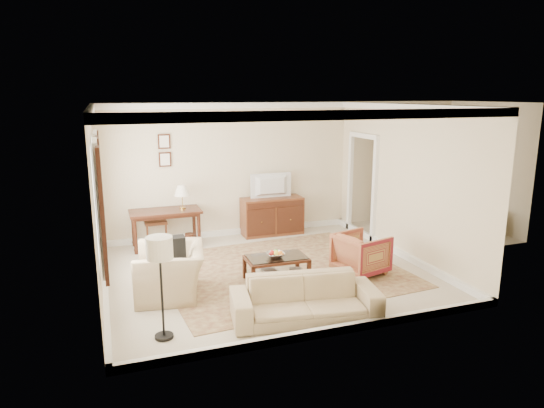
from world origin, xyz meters
TOP-DOWN VIEW (x-y plane):
  - room_shell at (0.00, 0.00)m, footprint 5.51×5.01m
  - annex_bedroom at (4.49, 1.15)m, footprint 3.00×2.70m
  - window_front at (-2.70, -0.70)m, footprint 0.12×1.56m
  - window_rear at (-2.70, 0.90)m, footprint 0.12×1.56m
  - doorway at (2.71, 1.50)m, footprint 0.10×1.12m
  - rug at (0.24, -0.03)m, footprint 4.32×3.78m
  - writing_desk at (-1.48, 2.05)m, footprint 1.41×0.71m
  - desk_chair at (-1.65, 2.40)m, footprint 0.50×0.50m
  - desk_lamp at (-1.12, 2.05)m, footprint 0.32×0.32m
  - framed_prints at (-1.38, 2.47)m, footprint 0.25×0.04m
  - sideboard at (0.88, 2.21)m, footprint 1.35×0.52m
  - tv at (0.88, 2.19)m, footprint 0.89×0.51m
  - coffee_table at (0.01, -0.46)m, footprint 1.03×0.62m
  - fruit_bowl at (-0.02, -0.48)m, footprint 0.42×0.42m
  - book_a at (-0.19, -0.36)m, footprint 0.28×0.09m
  - book_b at (0.23, -0.47)m, footprint 0.27×0.13m
  - striped_armchair at (1.51, -0.63)m, footprint 0.90×0.94m
  - club_armchair at (-1.74, -0.45)m, footprint 0.95×1.29m
  - backpack at (-1.66, -0.47)m, footprint 0.34×0.38m
  - sofa at (-0.09, -1.92)m, footprint 2.11×0.91m
  - floor_lamp at (-2.02, -1.81)m, footprint 0.33×0.33m

SIDE VIEW (x-z plane):
  - rug at x=0.24m, z-range 0.00..0.01m
  - book_b at x=0.23m, z-range -0.02..0.36m
  - book_a at x=-0.19m, z-range -0.02..0.36m
  - coffee_table at x=0.01m, z-range 0.11..0.54m
  - annex_bedroom at x=4.49m, z-range -1.11..1.79m
  - sofa at x=-0.09m, z-range 0.00..0.80m
  - striped_armchair at x=1.51m, z-range 0.00..0.80m
  - sideboard at x=0.88m, z-range 0.00..0.83m
  - fruit_bowl at x=-0.02m, z-range 0.43..0.54m
  - club_armchair at x=-1.74m, z-range 0.00..1.03m
  - desk_chair at x=-1.65m, z-range 0.00..1.05m
  - writing_desk at x=-1.48m, z-range 0.28..1.05m
  - backpack at x=-1.66m, z-range 0.57..0.97m
  - desk_lamp at x=-1.12m, z-range 0.77..1.27m
  - doorway at x=2.71m, z-range -0.05..2.20m
  - floor_lamp at x=-2.02m, z-range 0.44..1.80m
  - tv at x=0.88m, z-range 1.22..1.33m
  - window_front at x=-2.70m, z-range 0.65..2.45m
  - window_rear at x=-2.70m, z-range 0.65..2.45m
  - framed_prints at x=-1.38m, z-range 1.60..2.28m
  - room_shell at x=0.00m, z-range 1.02..3.93m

